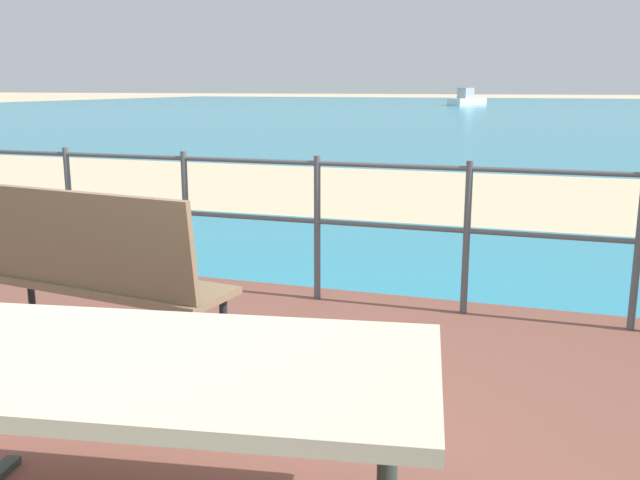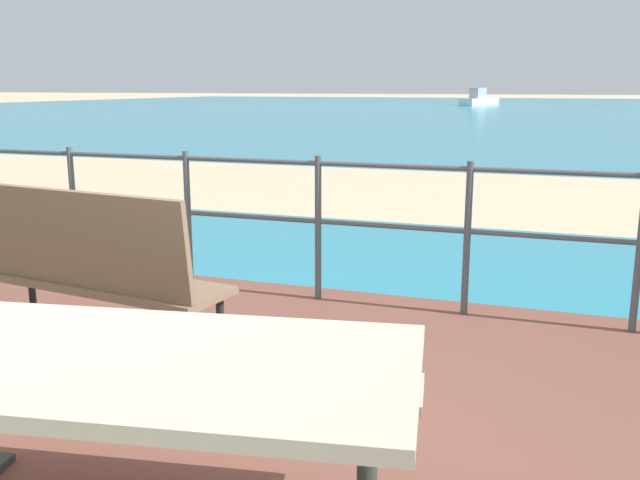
{
  "view_description": "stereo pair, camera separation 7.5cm",
  "coord_description": "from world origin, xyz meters",
  "views": [
    {
      "loc": [
        1.46,
        -1.97,
        1.48
      ],
      "look_at": [
        0.12,
        2.04,
        0.54
      ],
      "focal_mm": 39.27,
      "sensor_mm": 36.0,
      "label": 1
    },
    {
      "loc": [
        1.53,
        -1.95,
        1.48
      ],
      "look_at": [
        0.12,
        2.04,
        0.54
      ],
      "focal_mm": 39.27,
      "sensor_mm": 36.0,
      "label": 2
    }
  ],
  "objects": [
    {
      "name": "beach_strip",
      "position": [
        0.0,
        7.79,
        0.01
      ],
      "size": [
        54.02,
        5.03,
        0.01
      ],
      "primitive_type": "cube",
      "rotation": [
        0.0,
        0.0,
        -0.0
      ],
      "color": "beige",
      "rests_on": "ground"
    },
    {
      "name": "sea_water",
      "position": [
        0.0,
        40.0,
        0.01
      ],
      "size": [
        90.0,
        90.0,
        0.01
      ],
      "primitive_type": "cube",
      "color": "teal",
      "rests_on": "ground"
    },
    {
      "name": "railing_fence",
      "position": [
        0.0,
        2.36,
        0.66
      ],
      "size": [
        5.94,
        0.04,
        0.97
      ],
      "color": "#4C5156",
      "rests_on": "patio_paving"
    },
    {
      "name": "picnic_table",
      "position": [
        0.41,
        -0.6,
        0.64
      ],
      "size": [
        1.92,
        1.69,
        0.77
      ],
      "rotation": [
        0.0,
        0.0,
        0.17
      ],
      "color": "#BCAD93",
      "rests_on": "patio_paving"
    },
    {
      "name": "park_bench",
      "position": [
        -0.7,
        0.82,
        0.62
      ],
      "size": [
        1.52,
        0.61,
        0.94
      ],
      "rotation": [
        0.0,
        0.0,
        3.01
      ],
      "color": "#7A6047",
      "rests_on": "patio_paving"
    },
    {
      "name": "boat_mid",
      "position": [
        -5.0,
        52.94,
        0.42
      ],
      "size": [
        2.44,
        5.54,
        1.28
      ],
      "rotation": [
        0.0,
        0.0,
        1.28
      ],
      "color": "silver",
      "rests_on": "sea_water"
    }
  ]
}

